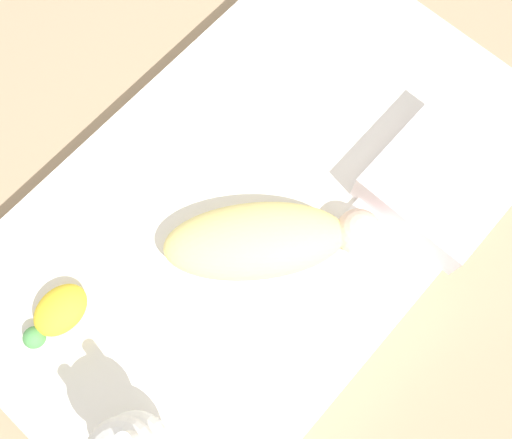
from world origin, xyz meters
TOP-DOWN VIEW (x-y plane):
  - ground_plane at (0.00, 0.00)m, footprint 12.00×12.00m
  - bed_mattress at (0.00, 0.00)m, footprint 1.52×0.90m
  - burp_cloth at (-0.12, 0.28)m, footprint 0.17×0.20m
  - swaddled_baby at (0.07, 0.09)m, footprint 0.47×0.44m
  - pillow at (-0.34, 0.31)m, footprint 0.32×0.31m
  - turtle_plush at (0.52, -0.16)m, footprint 0.18×0.10m

SIDE VIEW (x-z plane):
  - ground_plane at x=0.00m, z-range 0.00..0.00m
  - bed_mattress at x=0.00m, z-range 0.00..0.14m
  - burp_cloth at x=-0.12m, z-range 0.14..0.16m
  - turtle_plush at x=0.52m, z-range 0.13..0.21m
  - pillow at x=-0.34m, z-range 0.14..0.24m
  - swaddled_baby at x=0.07m, z-range 0.13..0.26m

